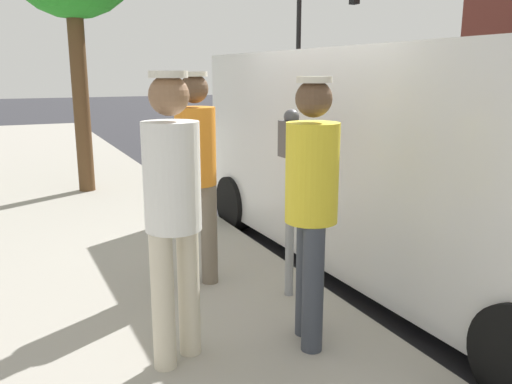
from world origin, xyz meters
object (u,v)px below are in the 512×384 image
at_px(parking_meter_near, 291,172).
at_px(pedestrian_in_yellow, 311,196).
at_px(pedestrian_in_orange, 196,164).
at_px(pedestrian_in_white, 173,201).
at_px(traffic_light_corner, 320,25).
at_px(parked_van, 411,156).

bearing_deg(parking_meter_near, pedestrian_in_yellow, 70.99).
xyz_separation_m(parking_meter_near, pedestrian_in_orange, (0.57, -0.61, 0.01)).
xyz_separation_m(pedestrian_in_white, traffic_light_corner, (-9.08, -12.94, 2.32)).
bearing_deg(traffic_light_corner, parking_meter_near, 57.23).
height_order(pedestrian_in_orange, pedestrian_in_yellow, pedestrian_in_orange).
relative_size(pedestrian_in_white, pedestrian_in_orange, 1.00).
bearing_deg(parked_van, parking_meter_near, 12.50).
relative_size(pedestrian_in_white, pedestrian_in_yellow, 1.02).
relative_size(pedestrian_in_yellow, traffic_light_corner, 0.34).
height_order(pedestrian_in_white, pedestrian_in_orange, pedestrian_in_white).
relative_size(pedestrian_in_orange, parked_van, 0.34).
xyz_separation_m(pedestrian_in_white, pedestrian_in_orange, (-0.55, -1.18, -0.00)).
height_order(parked_van, traffic_light_corner, traffic_light_corner).
height_order(parking_meter_near, pedestrian_in_orange, pedestrian_in_orange).
relative_size(parking_meter_near, pedestrian_in_yellow, 0.86).
relative_size(parking_meter_near, traffic_light_corner, 0.29).
height_order(parking_meter_near, traffic_light_corner, traffic_light_corner).
bearing_deg(pedestrian_in_yellow, pedestrian_in_white, -10.16).
bearing_deg(traffic_light_corner, pedestrian_in_yellow, 57.91).
bearing_deg(pedestrian_in_white, parked_van, -160.95).
xyz_separation_m(pedestrian_in_white, pedestrian_in_yellow, (-0.87, 0.16, -0.02)).
bearing_deg(pedestrian_in_orange, traffic_light_corner, -125.97).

